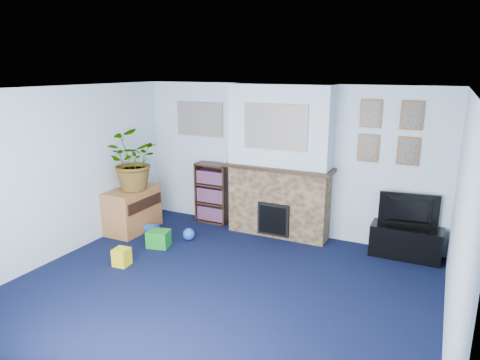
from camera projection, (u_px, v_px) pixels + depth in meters
The scene contains 26 objects.
floor at pixel (218, 290), 5.21m from camera, with size 5.00×4.50×0.01m, color black.
ceiling at pixel (215, 90), 4.61m from camera, with size 5.00×4.50×0.01m, color white.
wall_back at pixel (284, 160), 6.87m from camera, with size 5.00×0.04×2.40m, color silver.
wall_front at pixel (58, 281), 2.95m from camera, with size 5.00×0.04×2.40m, color silver.
wall_left at pixel (60, 174), 5.97m from camera, with size 0.04×4.50×2.40m, color silver.
wall_right at pixel (459, 231), 3.85m from camera, with size 0.04×4.50×2.40m, color silver.
chimney_breast at pixel (279, 163), 6.70m from camera, with size 1.72×0.50×2.40m.
collage_main at pixel (275, 127), 6.36m from camera, with size 1.00×0.03×0.68m, color gray.
collage_left at pixel (200, 119), 7.37m from camera, with size 0.90×0.03×0.58m, color gray.
portrait_tl at pixel (371, 114), 6.10m from camera, with size 0.30×0.03×0.40m, color brown.
portrait_tr at pixel (412, 115), 5.87m from camera, with size 0.30×0.03×0.40m, color brown.
portrait_bl at pixel (368, 148), 6.23m from camera, with size 0.30×0.03×0.40m, color brown.
portrait_br at pixel (408, 151), 5.99m from camera, with size 0.30×0.03×0.40m, color brown.
tv_stand at pixel (406, 242), 6.10m from camera, with size 0.96×0.40×0.46m, color black.
television at pixel (409, 211), 6.00m from camera, with size 0.81×0.11×0.47m, color black.
bookshelf at pixel (213, 194), 7.45m from camera, with size 0.58×0.28×1.05m.
sideboard at pixel (133, 210), 7.08m from camera, with size 0.51×0.92×0.71m, color #A76635.
potted_plant at pixel (130, 162), 6.81m from camera, with size 0.85×0.74×0.95m, color #26661E.
mantel_clock at pixel (280, 162), 6.64m from camera, with size 0.10×0.06×0.13m, color gold.
mantel_candle at pixel (299, 163), 6.50m from camera, with size 0.05×0.05×0.17m, color #B2BFC6.
mantel_teddy at pixel (248, 159), 6.87m from camera, with size 0.14×0.14×0.14m, color gray.
mantel_can at pixel (324, 167), 6.35m from camera, with size 0.06×0.06×0.12m, color yellow.
green_crate at pixel (159, 238), 6.47m from camera, with size 0.32×0.25×0.25m, color #198C26.
toy_ball at pixel (189, 234), 6.73m from camera, with size 0.19×0.19×0.19m, color blue.
toy_block at pixel (122, 258), 5.86m from camera, with size 0.20×0.20×0.24m, color yellow.
toy_tube at pixel (149, 228), 7.04m from camera, with size 0.15×0.15×0.32m, color blue.
Camera 1 is at (2.30, -4.11, 2.62)m, focal length 32.00 mm.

